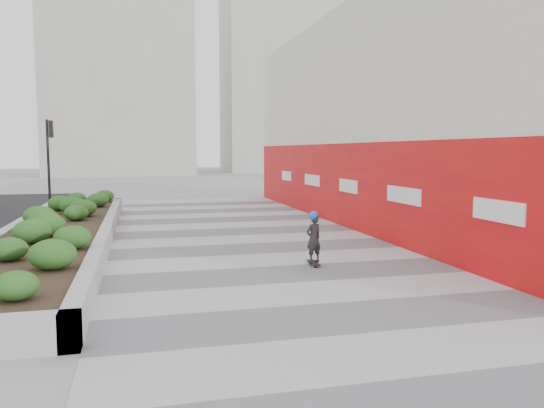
% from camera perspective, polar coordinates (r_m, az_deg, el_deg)
% --- Properties ---
extents(ground, '(160.00, 160.00, 0.00)m').
position_cam_1_polar(ground, '(10.22, 4.62, -9.76)').
color(ground, gray).
rests_on(ground, ground).
extents(walkway, '(8.00, 36.00, 0.01)m').
position_cam_1_polar(walkway, '(13.01, 0.35, -6.34)').
color(walkway, '#A8A8AD').
rests_on(walkway, ground).
extents(building, '(6.04, 24.08, 8.00)m').
position_cam_1_polar(building, '(20.97, 15.07, 8.95)').
color(building, beige).
rests_on(building, ground).
extents(planter, '(3.00, 18.00, 0.90)m').
position_cam_1_polar(planter, '(16.65, -22.01, -2.66)').
color(planter, '#9E9EA0').
rests_on(planter, ground).
extents(traffic_signal_near, '(0.33, 0.28, 4.20)m').
position_cam_1_polar(traffic_signal_near, '(27.13, -22.82, 5.35)').
color(traffic_signal_near, black).
rests_on(traffic_signal_near, ground).
extents(distant_bldg_north_l, '(16.00, 12.00, 20.00)m').
position_cam_1_polar(distant_bldg_north_l, '(64.76, -16.01, 11.95)').
color(distant_bldg_north_l, '#ADAAA3').
rests_on(distant_bldg_north_l, ground).
extents(distant_bldg_north_r, '(14.00, 10.00, 24.00)m').
position_cam_1_polar(distant_bldg_north_r, '(72.27, 0.57, 13.09)').
color(distant_bldg_north_r, '#ADAAA3').
rests_on(distant_bldg_north_r, ground).
extents(manhole_cover, '(0.44, 0.44, 0.01)m').
position_cam_1_polar(manhole_cover, '(13.15, 2.47, -6.23)').
color(manhole_cover, '#595654').
rests_on(manhole_cover, ground).
extents(skateboarder, '(0.50, 0.74, 1.31)m').
position_cam_1_polar(skateboarder, '(12.66, 4.50, -3.65)').
color(skateboarder, beige).
rests_on(skateboarder, ground).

